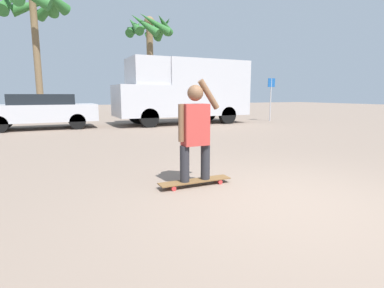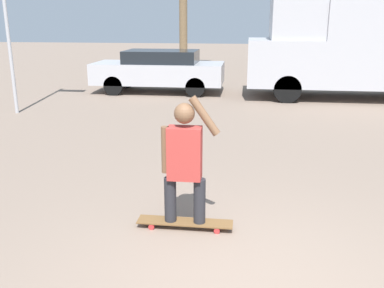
% 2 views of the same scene
% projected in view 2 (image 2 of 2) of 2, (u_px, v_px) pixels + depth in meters
% --- Properties ---
extents(skateboard, '(1.13, 0.22, 0.08)m').
position_uv_depth(skateboard, '(185.00, 222.00, 5.06)').
color(skateboard, brown).
rests_on(skateboard, ground_plane).
extents(person_skateboarder, '(0.66, 0.23, 1.51)m').
position_uv_depth(person_skateboarder, '(185.00, 157.00, 4.83)').
color(person_skateboarder, '#28282D').
rests_on(person_skateboarder, skateboard).
extents(camper_van, '(6.22, 2.20, 2.95)m').
position_uv_depth(camper_van, '(357.00, 45.00, 12.86)').
color(camper_van, black).
rests_on(camper_van, ground_plane).
extents(parked_car_silver, '(4.29, 1.76, 1.39)m').
position_uv_depth(parked_car_silver, '(159.00, 70.00, 14.22)').
color(parked_car_silver, black).
rests_on(parked_car_silver, ground_plane).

